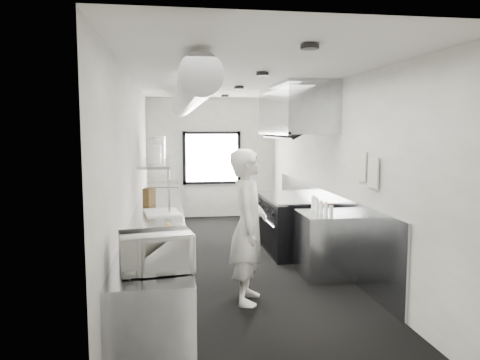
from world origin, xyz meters
name	(u,v)px	position (x,y,z in m)	size (l,w,h in m)	color
floor	(236,265)	(0.00, 0.00, 0.00)	(3.00, 8.00, 0.01)	black
ceiling	(236,80)	(0.00, 0.00, 2.80)	(3.00, 8.00, 0.01)	silver
wall_back	(212,158)	(0.00, 4.00, 1.40)	(3.00, 0.02, 2.80)	silver
wall_front	(322,233)	(0.00, -4.00, 1.40)	(3.00, 0.02, 2.80)	silver
wall_left	(134,176)	(-1.50, 0.00, 1.40)	(0.02, 8.00, 2.80)	silver
wall_right	(331,173)	(1.50, 0.00, 1.40)	(0.02, 8.00, 2.80)	silver
wall_cladding	(323,223)	(1.48, 0.30, 0.55)	(0.03, 5.50, 1.10)	#939BA0
hvac_duct	(187,98)	(-0.70, 0.40, 2.55)	(0.40, 0.40, 6.40)	gray
service_window	(212,158)	(0.00, 3.96, 1.40)	(1.36, 0.05, 1.25)	white
exhaust_hood	(295,110)	(1.10, 0.70, 2.39)	(0.81, 2.20, 0.88)	#939BA0
prep_counter	(159,247)	(-1.15, -0.50, 0.45)	(0.70, 6.00, 0.90)	#939BA0
pass_shelf	(157,162)	(-1.19, 1.00, 1.54)	(0.45, 3.00, 0.68)	#939BA0
range	(290,224)	(1.04, 0.70, 0.47)	(0.88, 1.60, 0.94)	black
bottle_station	(323,245)	(1.15, -0.70, 0.45)	(0.65, 0.80, 0.90)	#939BA0
far_work_table	(162,204)	(-1.15, 3.20, 0.45)	(0.70, 1.20, 0.90)	#939BA0
notice_sheet_a	(361,166)	(1.47, -1.20, 1.60)	(0.02, 0.28, 0.38)	beige
notice_sheet_b	(373,173)	(1.47, -1.55, 1.55)	(0.02, 0.28, 0.38)	beige
line_cook	(248,226)	(-0.06, -1.50, 0.92)	(0.67, 0.44, 1.85)	white
microwave	(156,252)	(-1.11, -3.03, 1.06)	(0.54, 0.41, 0.33)	white
deli_tub_a	(137,250)	(-1.29, -2.52, 0.95)	(0.15, 0.15, 0.11)	#A6AC9E
deli_tub_b	(141,248)	(-1.27, -2.41, 0.94)	(0.13, 0.13, 0.09)	#A6AC9E
newspaper	(170,238)	(-0.99, -1.88, 0.91)	(0.35, 0.43, 0.01)	white
small_plate	(168,231)	(-1.01, -1.54, 0.91)	(0.17, 0.17, 0.01)	silver
pastry	(168,226)	(-1.01, -1.54, 0.96)	(0.10, 0.10, 0.10)	tan
cutting_board	(162,212)	(-1.10, -0.32, 0.91)	(0.46, 0.61, 0.02)	white
knife_block	(149,196)	(-1.31, 0.43, 1.03)	(0.11, 0.24, 0.26)	brown
plate_stack_a	(154,154)	(-1.22, 0.23, 1.70)	(0.23, 0.23, 0.27)	silver
plate_stack_b	(156,150)	(-1.19, 0.81, 1.74)	(0.26, 0.26, 0.33)	silver
plate_stack_c	(157,148)	(-1.19, 1.16, 1.76)	(0.27, 0.27, 0.38)	silver
plate_stack_d	(159,146)	(-1.17, 1.79, 1.76)	(0.24, 0.24, 0.37)	silver
squeeze_bottle_a	(331,212)	(1.14, -1.03, 0.98)	(0.06, 0.06, 0.17)	white
squeeze_bottle_b	(326,209)	(1.11, -0.88, 0.99)	(0.06, 0.06, 0.18)	white
squeeze_bottle_c	(321,207)	(1.10, -0.71, 0.99)	(0.06, 0.06, 0.17)	white
squeeze_bottle_d	(317,205)	(1.09, -0.54, 0.99)	(0.06, 0.06, 0.19)	white
squeeze_bottle_e	(314,203)	(1.09, -0.41, 1.00)	(0.07, 0.07, 0.20)	white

